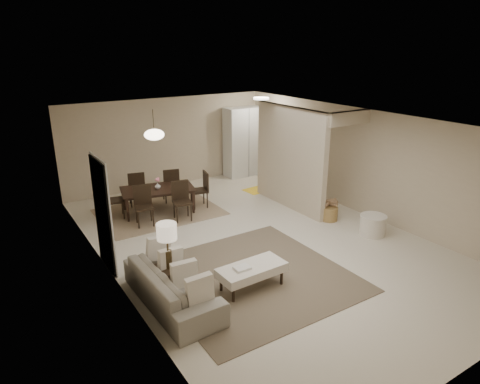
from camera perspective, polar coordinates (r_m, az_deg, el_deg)
floor at (r=9.02m, az=2.44°, el=-6.46°), size 9.00×9.00×0.00m
ceiling at (r=8.25m, az=2.69°, el=9.39°), size 9.00×9.00×0.00m
back_wall at (r=12.37m, az=-9.59°, el=6.55°), size 6.00×0.00×6.00m
left_wall at (r=7.34m, az=-17.00°, el=-2.87°), size 0.00×9.00×9.00m
right_wall at (r=10.50m, az=16.10°, el=3.81°), size 0.00×9.00×9.00m
partition at (r=10.56m, az=6.67°, el=4.52°), size 0.15×2.50×2.50m
doorway at (r=7.97m, az=-17.86°, el=-2.97°), size 0.04×0.90×2.04m
pantry_cabinet at (r=13.19m, az=0.52°, el=6.72°), size 1.20×0.55×2.10m
flush_light at (r=12.16m, az=2.85°, el=12.36°), size 0.44×0.44×0.05m
living_rug at (r=7.71m, az=1.54°, el=-11.18°), size 3.20×3.20×0.01m
sofa at (r=6.94m, az=-9.02°, el=-12.30°), size 2.12×0.87×0.61m
ottoman_bench at (r=7.23m, az=1.58°, el=-10.39°), size 1.17×0.56×0.42m
side_table at (r=7.15m, az=-9.35°, el=-11.72°), size 0.49×0.49×0.52m
table_lamp at (r=6.76m, az=-9.73°, el=-5.73°), size 0.32×0.32×0.76m
round_pouf at (r=9.62m, az=17.28°, el=-4.24°), size 0.56×0.56×0.43m
wicker_basket at (r=10.16m, az=11.85°, el=-2.85°), size 0.48×0.48×0.32m
dining_rug at (r=10.64m, az=-10.70°, el=-2.62°), size 2.80×2.10×0.01m
dining_table at (r=10.54m, az=-10.80°, el=-1.13°), size 1.88×1.30×0.60m
dining_chairs at (r=10.49m, az=-10.85°, el=-0.35°), size 2.46×1.99×0.91m
vase at (r=10.42m, az=-10.93°, el=0.81°), size 0.15×0.15×0.15m
yellow_mat at (r=12.09m, az=2.67°, el=0.37°), size 0.94×0.62×0.01m
pendant_light at (r=10.10m, az=-11.37°, el=7.51°), size 0.46×0.46×0.71m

